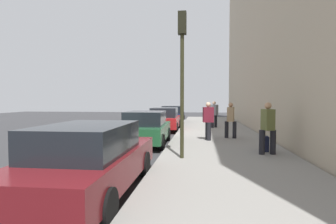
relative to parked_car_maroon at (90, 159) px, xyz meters
The scene contains 15 objects.
ground_plane 10.93m from the parked_car_maroon, ahead, with size 56.00×56.00×0.00m, color #333335.
sidewalk 11.40m from the parked_car_maroon, 16.65° to the right, with size 28.00×4.60×0.15m, color gray.
building_facade 14.16m from the parked_car_maroon, 28.87° to the right, with size 32.00×0.80×15.00m, color tan.
lane_stripe_centre 11.40m from the parked_car_maroon, 16.53° to the left, with size 28.00×0.14×0.01m, color gold.
snow_bank_curb 16.64m from the parked_car_maroon, ahead, with size 6.39×0.56×0.22m, color white.
parked_car_maroon is the anchor object (origin of this frame).
parked_car_green 6.48m from the parked_car_maroon, ahead, with size 4.17×1.97×1.51m.
parked_car_red 12.20m from the parked_car_maroon, ahead, with size 4.24×1.96×1.51m.
parked_car_navy 17.64m from the parked_car_maroon, ahead, with size 4.62×1.96×1.51m.
pedestrian_grey_coat 13.60m from the parked_car_maroon, 13.82° to the right, with size 0.53×0.57×1.78m.
pedestrian_tan_coat 8.93m from the parked_car_maroon, 25.12° to the right, with size 0.53×0.56×1.74m.
pedestrian_burgundy_coat 7.81m from the parked_car_maroon, 20.10° to the right, with size 0.58×0.52×1.76m.
pedestrian_olive_coat 6.20m from the parked_car_maroon, 48.07° to the right, with size 0.53×0.58×1.78m.
traffic_light_pole 4.42m from the parked_car_maroon, 28.38° to the right, with size 0.35×0.26×4.63m.
rolling_suitcase 6.60m from the parked_car_maroon, 44.83° to the right, with size 0.34×0.22×0.92m.
Camera 1 is at (-16.40, -2.34, 2.01)m, focal length 29.19 mm.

